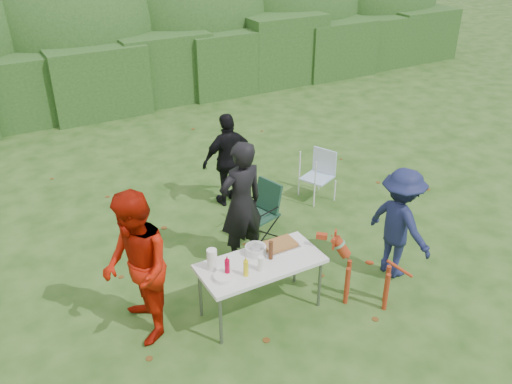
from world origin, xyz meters
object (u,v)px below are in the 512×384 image
beer_bottle (271,250)px  ketchup_bottle (227,268)px  person_black_puffy (229,160)px  paper_towel_roll (212,259)px  person_cook (241,204)px  lawn_chair (317,176)px  person_red_jacket (136,269)px  child (400,223)px  mustard_bottle (246,268)px  folding_table (261,265)px  dog (368,272)px  camping_chair (259,212)px

beer_bottle → ketchup_bottle: bearing=-175.3°
person_black_puffy → paper_towel_roll: 2.89m
person_cook → paper_towel_roll: size_ratio=7.01×
lawn_chair → beer_bottle: bearing=20.0°
person_red_jacket → paper_towel_roll: bearing=82.6°
child → mustard_bottle: child is taller
folding_table → dog: (1.25, -0.51, -0.23)m
person_cook → mustard_bottle: (-0.59, -1.22, -0.07)m
person_black_puffy → mustard_bottle: (-1.19, -2.80, 0.05)m
person_black_puffy → ketchup_bottle: size_ratio=7.17×
ketchup_bottle → mustard_bottle: bearing=-26.9°
person_cook → camping_chair: 0.80m
child → lawn_chair: child is taller
lawn_chair → paper_towel_roll: 3.43m
folding_table → child: child is taller
child → beer_bottle: 1.87m
person_red_jacket → camping_chair: person_red_jacket is taller
camping_chair → lawn_chair: (1.46, 0.58, -0.02)m
folding_table → ketchup_bottle: size_ratio=6.82×
folding_table → paper_towel_roll: paper_towel_roll is taller
child → person_black_puffy: bearing=15.8°
child → dog: bearing=107.6°
camping_chair → person_red_jacket: bearing=11.1°
dog → camping_chair: size_ratio=1.11×
camping_chair → paper_towel_roll: paper_towel_roll is taller
child → ketchup_bottle: bearing=81.5°
child → dog: (-0.74, -0.31, -0.32)m
lawn_chair → beer_bottle: beer_bottle is taller
ketchup_bottle → dog: bearing=-14.9°
camping_chair → dog: bearing=86.3°
person_red_jacket → person_black_puffy: size_ratio=1.18×
mustard_bottle → paper_towel_roll: (-0.28, 0.31, 0.03)m
person_black_puffy → lawn_chair: 1.53m
beer_bottle → folding_table: bearing=180.0°
mustard_bottle → paper_towel_roll: 0.42m
folding_table → ketchup_bottle: bearing=-173.9°
beer_bottle → paper_towel_roll: bearing=166.9°
person_black_puffy → child: person_black_puffy is taller
dog → ketchup_bottle: size_ratio=4.41×
dog → person_cook: bearing=-15.6°
person_cook → person_black_puffy: person_cook is taller
person_black_puffy → child: size_ratio=1.01×
person_red_jacket → camping_chair: (2.21, 1.14, -0.49)m
dog → beer_bottle: beer_bottle is taller
child → lawn_chair: 2.29m
folding_table → person_cook: size_ratio=0.82×
person_black_puffy → child: (1.08, -2.85, -0.01)m
dog → ketchup_bottle: ketchup_bottle is taller
folding_table → paper_towel_roll: (-0.56, 0.16, 0.18)m
beer_bottle → dog: bearing=-24.5°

